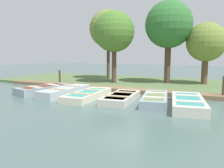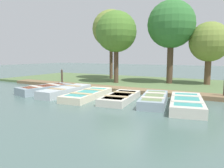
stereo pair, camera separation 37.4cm
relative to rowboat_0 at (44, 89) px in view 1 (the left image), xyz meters
The scene contains 15 objects.
ground_plane 4.33m from the rowboat_0, 108.82° to the left, with size 80.00×80.00×0.00m, color #4C6660.
shore_bank 7.59m from the rowboat_0, 147.40° to the left, with size 8.00×24.00×0.17m.
dock_walkway 4.85m from the rowboat_0, 122.58° to the left, with size 1.08×18.45×0.21m.
rowboat_0 is the anchor object (origin of this frame).
rowboat_1 1.46m from the rowboat_0, 92.42° to the left, with size 3.43×1.08×0.43m.
rowboat_2 3.02m from the rowboat_0, 88.83° to the left, with size 3.56×1.55×0.34m.
rowboat_3 4.80m from the rowboat_0, 90.83° to the left, with size 3.11×1.55×0.33m.
rowboat_4 6.36m from the rowboat_0, 92.81° to the left, with size 3.25×1.67×0.39m.
rowboat_5 7.77m from the rowboat_0, 91.10° to the left, with size 3.59×1.91×0.40m.
mooring_post_near 2.86m from the rowboat_0, 157.93° to the right, with size 0.13×0.13×1.17m.
mooring_post_far 9.44m from the rowboat_0, 106.20° to the left, with size 0.13×0.13×1.17m.
park_tree_far_left 8.23m from the rowboat_0, behind, with size 3.09×3.09×5.85m.
park_tree_left 6.36m from the rowboat_0, 157.59° to the left, with size 2.87×2.87×5.22m.
park_tree_center 9.32m from the rowboat_0, 139.66° to the left, with size 3.24×3.24×5.86m.
park_tree_right 10.89m from the rowboat_0, 131.72° to the left, with size 2.62×2.62×4.33m.
Camera 1 is at (10.49, 4.91, 2.11)m, focal length 35.00 mm.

